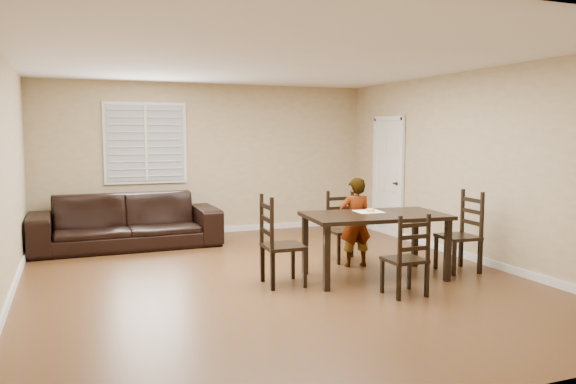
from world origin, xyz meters
The scene contains 11 objects.
ground centered at (0.00, 0.00, 0.00)m, with size 7.00×7.00×0.00m, color #56311D.
room centered at (0.04, 0.18, 1.81)m, with size 6.04×7.04×2.72m.
dining_table centered at (1.21, -0.39, 0.73)m, with size 1.82×1.13×0.82m.
chair_near centered at (1.30, 0.71, 0.45)m, with size 0.45×0.42×1.00m.
chair_far centered at (1.14, -1.29, 0.43)m, with size 0.43×0.40×0.94m.
chair_left centered at (-0.11, -0.27, 0.49)m, with size 0.48×0.51×1.09m.
chair_right centered at (2.53, -0.50, 0.49)m, with size 0.48×0.51×1.07m.
child centered at (1.27, 0.24, 0.61)m, with size 0.45×0.29×1.22m, color gray.
napkin centered at (1.23, -0.19, 0.82)m, with size 0.33×0.33×0.00m, color #EEE6CD.
donut centered at (1.25, -0.20, 0.84)m, with size 0.11×0.11×0.04m.
sofa centered at (-1.52, 2.69, 0.42)m, with size 2.90×1.13×0.85m, color black.
Camera 1 is at (-2.32, -6.47, 1.82)m, focal length 35.00 mm.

